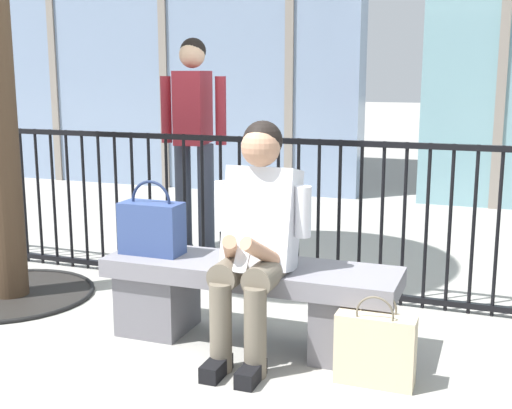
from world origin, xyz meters
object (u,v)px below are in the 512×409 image
(handbag_on_bench, at_px, (152,227))
(shopping_bag, at_px, (375,348))
(stone_bench, at_px, (250,295))
(seated_person_with_phone, at_px, (256,233))
(bystander_further_back, at_px, (193,131))

(handbag_on_bench, height_order, shopping_bag, handbag_on_bench)
(stone_bench, height_order, shopping_bag, stone_bench)
(handbag_on_bench, distance_m, shopping_bag, 1.40)
(stone_bench, distance_m, handbag_on_bench, 0.67)
(seated_person_with_phone, distance_m, shopping_bag, 0.81)
(stone_bench, relative_size, seated_person_with_phone, 1.32)
(seated_person_with_phone, bearing_deg, handbag_on_bench, 169.88)
(bystander_further_back, bearing_deg, seated_person_with_phone, -55.50)
(seated_person_with_phone, xyz_separation_m, bystander_further_back, (-1.14, 1.66, 0.35))
(stone_bench, xyz_separation_m, shopping_bag, (0.73, -0.26, -0.09))
(stone_bench, xyz_separation_m, handbag_on_bench, (-0.58, -0.01, 0.33))
(handbag_on_bench, relative_size, shopping_bag, 0.93)
(seated_person_with_phone, relative_size, handbag_on_bench, 2.91)
(handbag_on_bench, distance_m, bystander_further_back, 1.66)
(shopping_bag, bearing_deg, stone_bench, 160.62)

